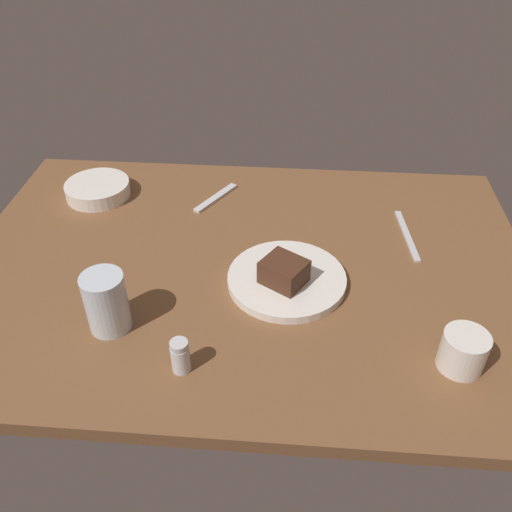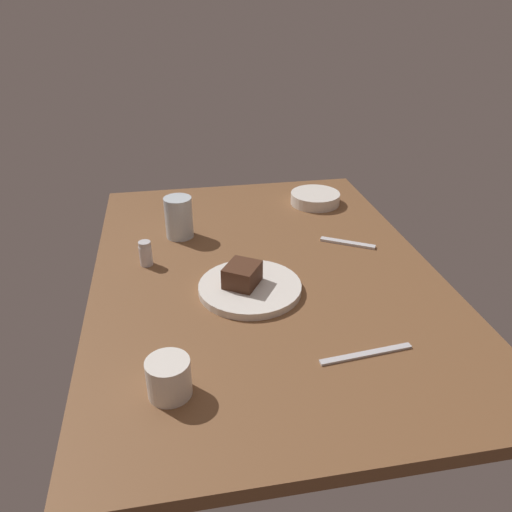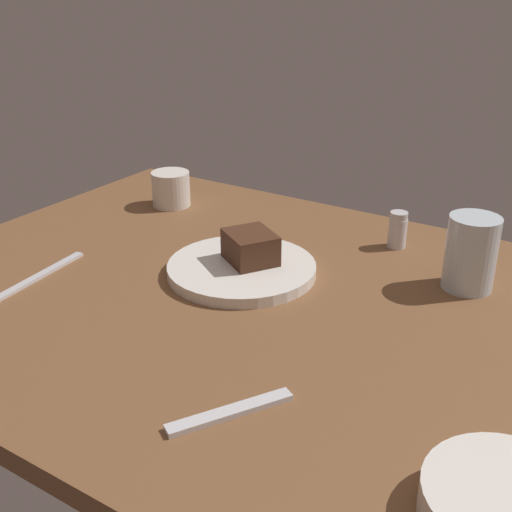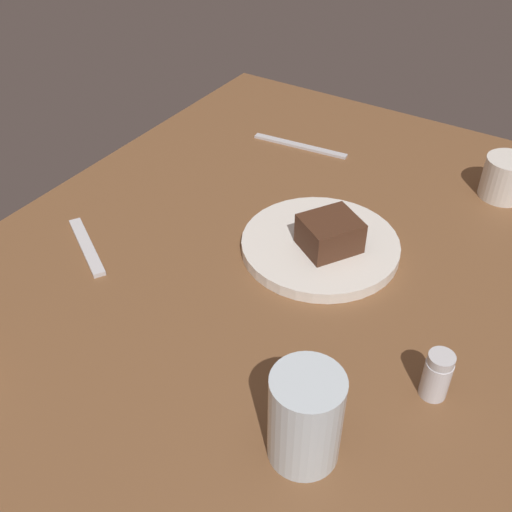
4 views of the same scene
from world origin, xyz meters
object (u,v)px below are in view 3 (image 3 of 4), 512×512
Objects in this scene: salt_shaker at (398,230)px; coffee_cup at (171,189)px; water_glass at (471,253)px; dessert_spoon at (230,412)px; dessert_plate at (242,269)px; chocolate_cake_slice at (250,247)px; butter_knife at (40,276)px; side_bowl at (509,507)px.

coffee_cup is at bearing 5.53° from salt_shaker.
water_glass is 0.77× the size of dessert_spoon.
coffee_cup is (46.96, 4.55, 0.35)cm from salt_shaker.
dessert_plate is at bearing 54.48° from salt_shaker.
chocolate_cake_slice is 27.46cm from salt_shaker.
chocolate_cake_slice is 1.24× the size of salt_shaker.
water_glass reaches higher than chocolate_cake_slice.
salt_shaker is at bearing -125.52° from dessert_plate.
dessert_plate is 35.57cm from dessert_spoon.
dessert_spoon reaches higher than butter_knife.
coffee_cup is at bearing 179.78° from butter_knife.
butter_knife is (-3.58, 37.37, -3.28)cm from coffee_cup.
chocolate_cake_slice reaches higher than dessert_spoon.
dessert_plate is 35.73cm from coffee_cup.
dessert_spoon is (-1.70, 54.01, -2.82)cm from salt_shaker.
salt_shaker is at bearing -147.28° from dessert_spoon.
side_bowl is 2.04× the size of coffee_cup.
dessert_plate is at bearing 118.83° from butter_knife.
chocolate_cake_slice reaches higher than dessert_plate.
water_glass is 67.08cm from butter_knife.
dessert_plate is at bearing 69.71° from chocolate_cake_slice.
coffee_cup is (30.64, -17.51, -0.69)cm from chocolate_cake_slice.
dessert_plate is 56.40cm from side_bowl.
water_glass is at bearing -165.44° from dessert_spoon.
chocolate_cake_slice reaches higher than butter_knife.
butter_knife is (43.37, 41.91, -2.92)cm from salt_shaker.
dessert_plate is at bearing -117.50° from dessert_spoon.
butter_knife is at bearing 29.38° from water_glass.
dessert_spoon is (-48.66, 49.47, -3.18)cm from coffee_cup.
salt_shaker is 54.11cm from dessert_spoon.
butter_knife is at bearing -8.66° from side_bowl.
dessert_plate is 32.11cm from butter_knife.
chocolate_cake_slice is 0.42× the size of butter_knife.
side_bowl is at bearing 148.04° from coffee_cup.
dessert_spoon is at bearing 91.80° from salt_shaker.
dessert_plate is at bearing 24.65° from water_glass.
dessert_spoon is (-18.63, 30.30, -0.53)cm from dessert_plate.
dessert_plate is 1.51× the size of side_bowl.
chocolate_cake_slice is at bearing -119.67° from dessert_spoon.
butter_knife is at bearing 95.48° from coffee_cup.
salt_shaker is 47.18cm from coffee_cup.
dessert_plate is 3.09× the size of coffee_cup.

